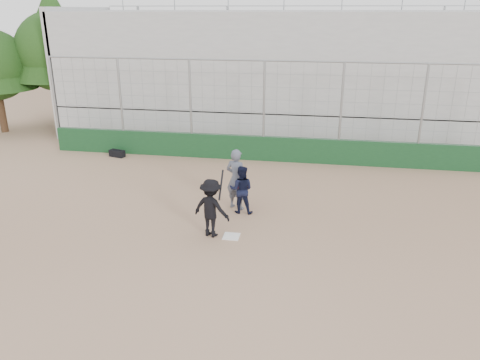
% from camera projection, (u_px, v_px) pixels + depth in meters
% --- Properties ---
extents(ground, '(90.00, 90.00, 0.00)m').
position_uv_depth(ground, '(231.00, 237.00, 12.79)').
color(ground, brown).
rests_on(ground, ground).
extents(home_plate, '(0.44, 0.44, 0.02)m').
position_uv_depth(home_plate, '(231.00, 236.00, 12.78)').
color(home_plate, white).
rests_on(home_plate, ground).
extents(backstop, '(18.10, 0.25, 4.04)m').
position_uv_depth(backstop, '(263.00, 138.00, 18.93)').
color(backstop, '#11371A').
rests_on(backstop, ground).
extents(bleachers, '(20.25, 6.70, 6.98)m').
position_uv_depth(bleachers, '(277.00, 73.00, 22.84)').
color(bleachers, '#A1A1A1').
rests_on(bleachers, ground).
extents(tree_left, '(4.48, 4.48, 7.00)m').
position_uv_depth(tree_left, '(55.00, 40.00, 23.20)').
color(tree_left, '#382314').
rests_on(tree_left, ground).
extents(batter_at_plate, '(1.19, 0.89, 1.80)m').
position_uv_depth(batter_at_plate, '(211.00, 208.00, 12.60)').
color(batter_at_plate, black).
rests_on(batter_at_plate, ground).
extents(catcher_crouched, '(0.74, 0.58, 1.03)m').
position_uv_depth(catcher_crouched, '(241.00, 197.00, 14.12)').
color(catcher_crouched, black).
rests_on(catcher_crouched, ground).
extents(umpire, '(0.82, 0.68, 1.72)m').
position_uv_depth(umpire, '(236.00, 182.00, 14.34)').
color(umpire, '#4D5362').
rests_on(umpire, ground).
extents(equipment_bag, '(0.72, 0.46, 0.32)m').
position_uv_depth(equipment_bag, '(117.00, 153.00, 19.65)').
color(equipment_bag, black).
rests_on(equipment_bag, ground).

